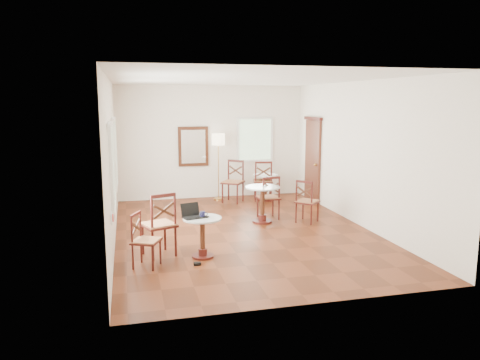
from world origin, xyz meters
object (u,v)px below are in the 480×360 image
(cafe_table_back, at_px, (266,184))
(chair_mid_b, at_px, (307,201))
(cafe_table_near, at_px, (202,233))
(chair_back_b, at_px, (233,181))
(chair_back_a, at_px, (263,181))
(laptop, at_px, (192,214))
(chair_mid_a, at_px, (269,197))
(chair_near_a, at_px, (159,224))
(power_adapter, at_px, (197,264))
(floor_lamp, at_px, (218,144))
(mouse, at_px, (207,217))
(water_glass, at_px, (201,215))
(cafe_table_mid, at_px, (262,200))
(navy_mug, at_px, (203,214))
(chair_near_b, at_px, (145,240))

(cafe_table_back, xyz_separation_m, chair_mid_b, (0.20, -2.38, 0.04))
(cafe_table_near, distance_m, chair_back_b, 4.36)
(chair_back_a, distance_m, laptop, 4.69)
(chair_mid_a, bearing_deg, cafe_table_near, 46.48)
(chair_near_a, xyz_separation_m, power_adapter, (0.54, -0.61, -0.52))
(chair_near_a, relative_size, laptop, 2.87)
(cafe_table_near, bearing_deg, floor_lamp, 75.47)
(cafe_table_back, distance_m, floor_lamp, 1.64)
(laptop, height_order, mouse, laptop)
(chair_near_a, bearing_deg, power_adapter, 110.77)
(chair_back_b, relative_size, water_glass, 9.78)
(cafe_table_near, bearing_deg, cafe_table_back, 60.16)
(chair_near_a, bearing_deg, cafe_table_mid, -164.28)
(floor_lamp, relative_size, navy_mug, 13.48)
(chair_mid_a, bearing_deg, chair_back_a, -106.52)
(cafe_table_mid, height_order, chair_mid_a, chair_mid_a)
(cafe_table_mid, bearing_deg, cafe_table_near, -129.79)
(cafe_table_near, xyz_separation_m, mouse, (0.07, -0.03, 0.28))
(laptop, bearing_deg, chair_back_b, 51.68)
(power_adapter, bearing_deg, chair_mid_a, 52.26)
(chair_back_a, xyz_separation_m, mouse, (-2.20, -4.09, 0.17))
(chair_mid_a, relative_size, chair_back_a, 0.91)
(chair_mid_b, bearing_deg, chair_mid_a, 10.58)
(cafe_table_mid, height_order, chair_near_b, chair_near_b)
(laptop, bearing_deg, chair_near_a, 144.06)
(chair_near_a, bearing_deg, water_glass, 135.68)
(cafe_table_back, height_order, chair_back_a, chair_back_a)
(laptop, relative_size, water_glass, 3.46)
(laptop, bearing_deg, cafe_table_back, 41.85)
(water_glass, bearing_deg, power_adapter, -111.47)
(cafe_table_back, relative_size, floor_lamp, 0.39)
(mouse, bearing_deg, laptop, 171.44)
(chair_near_a, distance_m, power_adapter, 0.97)
(chair_near_b, xyz_separation_m, water_glass, (0.93, 0.18, 0.31))
(laptop, xyz_separation_m, navy_mug, (0.18, -0.04, -0.01))
(chair_mid_a, relative_size, chair_mid_b, 1.04)
(cafe_table_back, distance_m, chair_mid_a, 1.95)
(laptop, relative_size, power_adapter, 3.35)
(chair_near_a, bearing_deg, laptop, 139.67)
(chair_mid_b, xyz_separation_m, chair_back_a, (-0.28, 2.35, 0.07))
(chair_mid_a, xyz_separation_m, mouse, (-1.78, -2.24, 0.22))
(mouse, bearing_deg, chair_back_b, 82.91)
(floor_lamp, bearing_deg, navy_mug, -104.44)
(chair_near_b, distance_m, chair_mid_a, 3.71)
(chair_mid_a, bearing_deg, chair_back_b, -82.56)
(chair_near_b, xyz_separation_m, laptop, (0.79, 0.29, 0.31))
(chair_mid_a, height_order, water_glass, chair_mid_a)
(cafe_table_near, relative_size, cafe_table_mid, 0.87)
(cafe_table_back, bearing_deg, chair_mid_a, -104.93)
(cafe_table_back, height_order, chair_near_b, chair_near_b)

